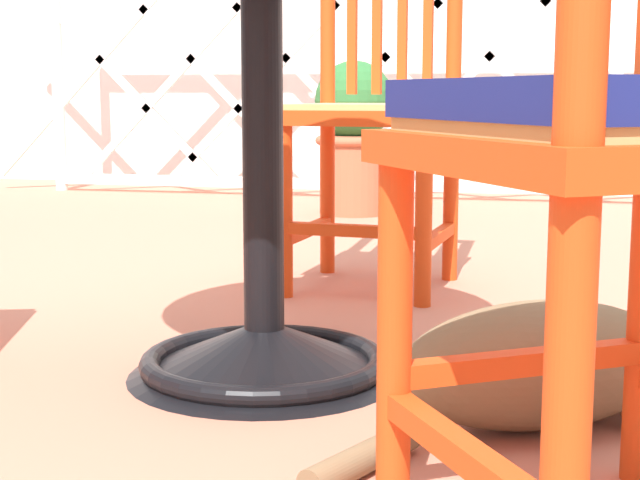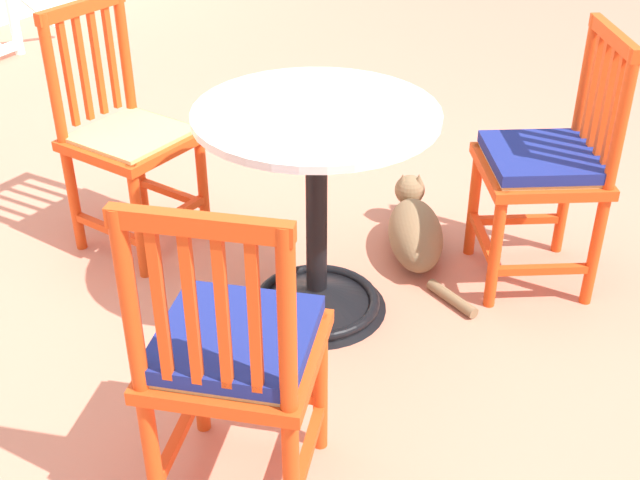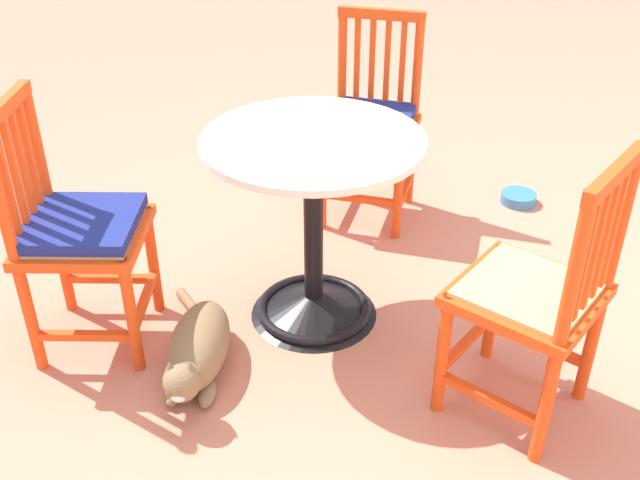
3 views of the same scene
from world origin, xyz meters
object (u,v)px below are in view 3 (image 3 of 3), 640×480
at_px(orange_chair_by_planter, 78,232).
at_px(tabby_cat, 196,352).
at_px(pet_water_bowl, 518,198).
at_px(orange_chair_tucked_in, 536,298).
at_px(cafe_table, 314,251).
at_px(orange_chair_facing_out, 371,124).

relative_size(orange_chair_by_planter, tabby_cat, 1.59).
distance_m(tabby_cat, pet_water_bowl, 1.84).
xyz_separation_m(orange_chair_by_planter, orange_chair_tucked_in, (-0.50, 1.41, -0.01)).
bearing_deg(pet_water_bowl, cafe_table, -14.97).
distance_m(cafe_table, orange_chair_tucked_in, 0.84).
distance_m(orange_chair_facing_out, orange_chair_tucked_in, 1.35).
bearing_deg(cafe_table, orange_chair_facing_out, -164.27).
height_order(cafe_table, orange_chair_tucked_in, orange_chair_tucked_in).
relative_size(orange_chair_facing_out, orange_chair_tucked_in, 1.00).
xyz_separation_m(cafe_table, orange_chair_facing_out, (-0.80, -0.22, 0.16)).
height_order(orange_chair_facing_out, orange_chair_tucked_in, same).
bearing_deg(orange_chair_by_planter, orange_chair_tucked_in, 109.35).
height_order(orange_chair_facing_out, orange_chair_by_planter, same).
xyz_separation_m(orange_chair_by_planter, pet_water_bowl, (-1.82, 0.93, -0.42)).
height_order(cafe_table, orange_chair_by_planter, orange_chair_by_planter).
bearing_deg(orange_chair_tucked_in, orange_chair_facing_out, -128.89).
distance_m(cafe_table, tabby_cat, 0.55).
height_order(orange_chair_tucked_in, pet_water_bowl, orange_chair_tucked_in).
bearing_deg(cafe_table, orange_chair_by_planter, -46.86).
bearing_deg(pet_water_bowl, orange_chair_by_planter, -26.94).
xyz_separation_m(orange_chair_tucked_in, tabby_cat, (0.45, -0.97, -0.34)).
height_order(orange_chair_by_planter, tabby_cat, orange_chair_by_planter).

